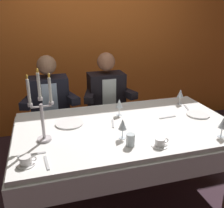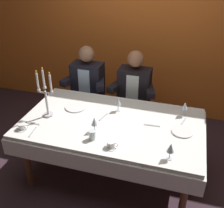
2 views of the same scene
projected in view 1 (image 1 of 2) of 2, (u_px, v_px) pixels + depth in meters
The scene contains 20 objects.
ground_plane at pixel (125, 193), 2.47m from camera, with size 12.00×12.00×0.00m, color #3A2630.
back_wall at pixel (88, 36), 3.49m from camera, with size 6.00×0.12×2.70m, color orange.
dining_table at pixel (126, 137), 2.25m from camera, with size 1.94×1.14×0.74m.
candelabra at pixel (42, 113), 1.87m from camera, with size 0.19×0.11×0.57m.
dinner_plate_0 at pixel (69, 123), 2.23m from camera, with size 0.25×0.25×0.01m, color white.
dinner_plate_1 at pixel (198, 114), 2.42m from camera, with size 0.22×0.22×0.01m, color white.
wine_glass_0 at pixel (119, 104), 2.38m from camera, with size 0.07×0.07×0.16m.
wine_glass_1 at pixel (223, 124), 1.97m from camera, with size 0.07×0.07×0.16m.
wine_glass_2 at pixel (123, 125), 1.94m from camera, with size 0.07×0.07×0.16m.
wine_glass_3 at pixel (180, 94), 2.67m from camera, with size 0.07×0.07×0.16m.
water_tumbler_0 at pixel (131, 140), 1.86m from camera, with size 0.07×0.07×0.09m, color silver.
coffee_cup_0 at pixel (26, 161), 1.63m from camera, with size 0.13×0.12×0.06m.
coffee_cup_1 at pixel (160, 143), 1.86m from camera, with size 0.13×0.12×0.06m.
spoon_0 at pixel (113, 124), 2.23m from camera, with size 0.17×0.02×0.01m, color #B7B7BC.
knife_1 at pixel (187, 108), 2.58m from camera, with size 0.19×0.02×0.01m, color #B7B7BC.
knife_2 at pixel (32, 154), 1.75m from camera, with size 0.19×0.02×0.01m, color #B7B7BC.
fork_3 at pixel (47, 163), 1.66m from camera, with size 0.17×0.02×0.01m, color #B7B7BC.
spoon_4 at pixel (167, 117), 2.36m from camera, with size 0.17×0.02×0.01m, color #B7B7BC.
seated_diner_0 at pixel (50, 100), 2.85m from camera, with size 0.63×0.48×1.24m.
seated_diner_1 at pixel (106, 95), 3.02m from camera, with size 0.63×0.48×1.24m.
Camera 1 is at (-0.68, -1.89, 1.69)m, focal length 40.30 mm.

